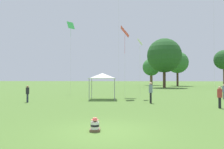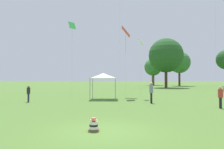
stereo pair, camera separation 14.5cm
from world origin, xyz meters
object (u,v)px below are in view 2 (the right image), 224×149
at_px(kite_1, 72,27).
at_px(seated_toddler, 94,126).
at_px(canopy_tent, 103,76).
at_px(distant_tree_2, 166,56).
at_px(kite_0, 141,44).
at_px(person_standing_5, 220,95).
at_px(person_standing_0, 151,90).
at_px(kite_4, 126,33).
at_px(person_standing_4, 28,92).
at_px(distant_tree_0, 179,62).
at_px(distant_tree_1, 153,67).

bearing_deg(kite_1, seated_toddler, -79.94).
relative_size(canopy_tent, distant_tree_2, 0.26).
height_order(seated_toddler, canopy_tent, canopy_tent).
height_order(kite_0, distant_tree_2, distant_tree_2).
bearing_deg(person_standing_5, distant_tree_2, -68.07).
distance_m(person_standing_0, kite_4, 8.22).
height_order(person_standing_0, person_standing_4, person_standing_0).
distance_m(seated_toddler, distant_tree_0, 55.86).
bearing_deg(distant_tree_1, kite_0, -97.14).
xyz_separation_m(distant_tree_0, distant_tree_2, (-5.45, -11.52, 0.79)).
height_order(distant_tree_1, distant_tree_2, distant_tree_2).
distance_m(person_standing_5, distant_tree_2, 35.03).
height_order(kite_0, distant_tree_1, distant_tree_1).
distance_m(seated_toddler, kite_1, 25.41).
xyz_separation_m(seated_toddler, canopy_tent, (-1.39, 13.63, 2.19)).
distance_m(person_standing_0, kite_1, 18.10).
distance_m(distant_tree_0, distant_tree_1, 8.99).
bearing_deg(kite_4, distant_tree_0, 21.63).
distance_m(person_standing_5, kite_1, 23.01).
bearing_deg(distant_tree_2, person_standing_5, -92.32).
distance_m(canopy_tent, kite_4, 5.65).
distance_m(canopy_tent, distant_tree_2, 30.71).
relative_size(person_standing_0, distant_tree_0, 0.19).
relative_size(seated_toddler, person_standing_0, 0.31).
relative_size(seated_toddler, distant_tree_2, 0.05).
distance_m(kite_0, distant_tree_0, 40.37).
relative_size(kite_1, distant_tree_2, 0.93).
relative_size(person_standing_0, person_standing_5, 1.16).
bearing_deg(kite_1, kite_4, -48.85).
bearing_deg(canopy_tent, person_standing_5, -32.93).
height_order(person_standing_5, distant_tree_1, distant_tree_1).
xyz_separation_m(seated_toddler, person_standing_5, (7.99, 7.55, 0.73)).
bearing_deg(kite_4, person_standing_4, 162.19).
relative_size(distant_tree_0, distant_tree_1, 1.17).
bearing_deg(person_standing_0, distant_tree_2, -72.27).
height_order(kite_0, kite_1, kite_1).
relative_size(person_standing_5, kite_4, 0.20).
distance_m(person_standing_4, kite_4, 11.97).
bearing_deg(seated_toddler, person_standing_0, 66.20).
xyz_separation_m(canopy_tent, distant_tree_1, (9.51, 45.74, 3.16)).
bearing_deg(person_standing_4, distant_tree_0, -135.71).
bearing_deg(distant_tree_2, kite_4, -107.69).
bearing_deg(seated_toddler, kite_1, 101.43).
xyz_separation_m(seated_toddler, kite_0, (2.57, 15.03, 5.71)).
xyz_separation_m(person_standing_4, distant_tree_0, (22.67, 43.26, 5.70)).
bearing_deg(kite_4, person_standing_0, -112.42).
relative_size(seated_toddler, distant_tree_1, 0.07).
distance_m(kite_0, distant_tree_1, 44.69).
bearing_deg(kite_1, distant_tree_0, 46.89).
bearing_deg(distant_tree_1, distant_tree_0, -41.28).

